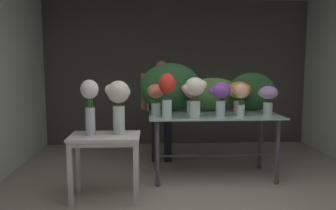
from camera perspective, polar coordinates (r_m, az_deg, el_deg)
The scene contains 16 objects.
ground_plane at distance 4.85m, azimuth 3.24°, elevation -11.36°, with size 7.95×7.95×0.00m, color #9E9384.
wall_back at distance 6.40m, azimuth 1.52°, elevation 5.47°, with size 5.04×0.12×2.71m, color #4C4742.
display_table_glass at distance 4.53m, azimuth 7.74°, elevation -3.36°, with size 1.72×0.86×0.87m.
side_table_white at distance 3.84m, azimuth -10.67°, elevation -6.61°, with size 0.78×0.49×0.74m.
florist at distance 5.15m, azimuth -1.09°, elevation 0.94°, with size 0.64×0.24×1.58m.
foliage_backdrop at distance 4.76m, azimuth 5.84°, elevation 2.48°, with size 1.93×0.29×0.68m.
vase_ivory_snapdragons at distance 4.12m, azimuth 4.60°, elevation 2.10°, with size 0.30×0.25×0.50m.
vase_lilac_stock at distance 4.59m, azimuth 16.66°, elevation 1.41°, with size 0.25×0.25×0.38m.
vase_sunset_freesia at distance 4.69m, azimuth 12.02°, elevation 2.08°, with size 0.33×0.32×0.43m.
vase_rosy_tulips at distance 4.52m, azimuth 4.02°, elevation 1.90°, with size 0.26×0.23×0.44m.
vase_violet_carnations at distance 4.28m, azimuth 8.94°, elevation 1.76°, with size 0.29×0.25×0.44m.
vase_coral_hydrangea at distance 4.36m, azimuth -2.07°, elevation 1.57°, with size 0.23×0.23×0.41m.
vase_peach_roses at distance 4.36m, azimuth 12.36°, elevation 1.64°, with size 0.20×0.20×0.42m.
vase_scarlet_anemones at distance 4.11m, azimuth -0.21°, elevation 2.32°, with size 0.21×0.21×0.55m.
vase_white_roses_tall at distance 3.78m, azimuth -13.14°, elevation 0.53°, with size 0.20×0.20×0.62m.
vase_cream_lisianthus_tall at distance 3.79m, azimuth -8.43°, elevation 0.73°, with size 0.28×0.25×0.60m.
Camera 1 is at (-0.52, -2.76, 1.53)m, focal length 35.81 mm.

